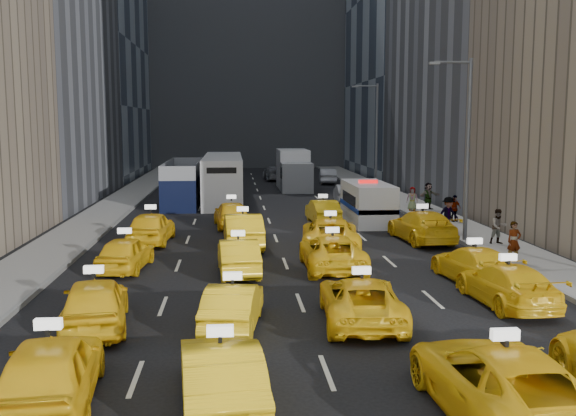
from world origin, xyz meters
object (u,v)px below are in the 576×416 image
taxi_2 (503,382)px  taxi_0 (51,371)px  double_decker (183,183)px  pedestrian_0 (514,241)px  box_truck (294,170)px  taxi_1 (221,376)px  nypd_van (368,203)px  city_bus (223,179)px

taxi_2 → taxi_0: bearing=-10.3°
taxi_0 → double_decker: double_decker is taller
pedestrian_0 → taxi_2: bearing=-121.4°
taxi_2 → box_truck: box_truck is taller
taxi_0 → box_truck: size_ratio=0.60×
pedestrian_0 → taxi_1: bearing=-139.7°
taxi_0 → nypd_van: nypd_van is taller
taxi_0 → box_truck: bearing=-107.4°
taxi_2 → nypd_van: size_ratio=0.90×
taxi_2 → city_bus: (-6.04, 36.77, 0.94)m
taxi_0 → nypd_van: (11.83, 24.05, 0.37)m
double_decker → nypd_van: bearing=-33.3°
city_bus → nypd_van: bearing=-53.3°
city_bus → pedestrian_0: (12.41, -23.15, -0.71)m
box_truck → pedestrian_0: (6.23, -31.50, -0.74)m
nypd_van → pedestrian_0: size_ratio=3.66×
double_decker → taxi_2: bearing=-68.0°
city_bus → box_truck: box_truck is taller
taxi_2 → box_truck: 45.13m
double_decker → city_bus: 3.15m
taxi_0 → pedestrian_0: (15.53, 12.27, 0.21)m
box_truck → taxi_2: bearing=-89.3°
taxi_2 → pedestrian_0: (6.37, 13.62, 0.23)m
taxi_1 → taxi_2: 5.70m
nypd_van → box_truck: (-2.52, 19.72, 0.58)m
double_decker → box_truck: box_truck is taller
nypd_van → pedestrian_0: nypd_van is taller
taxi_0 → city_bus: size_ratio=0.35×
taxi_0 → pedestrian_0: bearing=-147.0°
double_decker → city_bus: bearing=31.1°
taxi_2 → city_bus: size_ratio=0.42×
taxi_1 → nypd_van: nypd_van is taller
double_decker → taxi_0: bearing=-82.5°
taxi_1 → pedestrian_0: size_ratio=2.67×
double_decker → box_truck: bearing=54.5°
taxi_0 → taxi_1: size_ratio=1.02×
nypd_van → box_truck: box_truck is taller
taxi_2 → city_bus: city_bus is taller
taxi_2 → nypd_van: nypd_van is taller
taxi_1 → double_decker: double_decker is taller
taxi_0 → double_decker: bearing=-95.8°
taxi_2 → taxi_1: bearing=-10.7°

